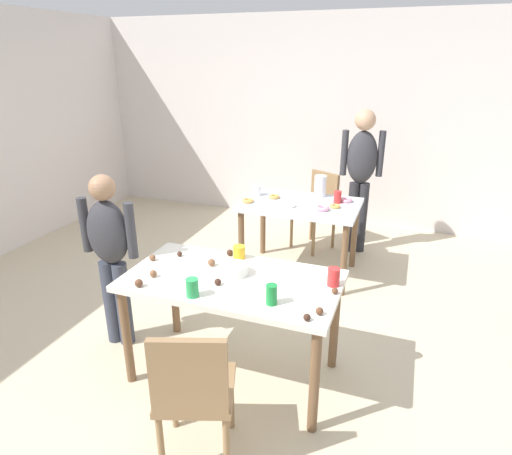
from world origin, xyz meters
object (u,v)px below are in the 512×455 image
Objects in this scene: person_girl_near at (110,249)px; dining_table_near at (232,291)px; chair_near_table at (194,389)px; dining_table_far at (300,213)px; soda_can at (272,295)px; mixing_bowl at (235,269)px; person_adult_far at (361,169)px; pitcher_far at (320,186)px; chair_far_table at (318,206)px.

dining_table_near is at bearing -2.61° from person_girl_near.
chair_near_table is at bearing -82.67° from dining_table_near.
dining_table_far is 9.24× the size of soda_can.
mixing_bowl is (0.97, 0.01, -0.01)m from person_girl_near.
mixing_bowl is (-0.00, 0.06, 0.13)m from dining_table_near.
chair_near_table is at bearing -114.56° from soda_can.
chair_near_table is 3.23m from person_adult_far.
chair_near_table is 2.73m from pitcher_far.
chair_near_table reaches higher than dining_table_near.
person_girl_near is at bearing -121.54° from person_adult_far.
dining_table_near is 1.68m from dining_table_far.
dining_table_near is at bearing -94.30° from pitcher_far.
mixing_bowl is 1.91m from pitcher_far.
dining_table_near is 0.99m from person_girl_near.
dining_table_far is 0.38m from pitcher_far.
chair_far_table is at bearing 90.98° from chair_near_table.
soda_can reaches higher than chair_near_table.
dining_table_near is 0.77m from chair_near_table.
pitcher_far reaches higher than chair_near_table.
dining_table_far is 5.20× the size of pitcher_far.
dining_table_near is at bearing -88.53° from mixing_bowl.
person_girl_near is at bearing -120.38° from pitcher_far.
chair_far_table reaches higher than dining_table_far.
soda_can is at bearing -93.20° from person_adult_far.
dining_table_far is at bearing -121.93° from person_adult_far.
person_girl_near reaches higher than chair_far_table.
dining_table_far is at bearing -91.67° from chair_far_table.
dining_table_near is 1.60× the size of chair_far_table.
dining_table_near is at bearing -90.71° from dining_table_far.
chair_near_table is 5.03× the size of mixing_bowl.
dining_table_near is at bearing 147.67° from soda_can.
dining_table_near is 1.60× the size of chair_near_table.
soda_can is 0.56× the size of pitcher_far.
person_girl_near is (-0.97, 0.04, 0.13)m from dining_table_near.
person_girl_near is at bearing -179.13° from mixing_bowl.
dining_table_near is at bearing -91.00° from chair_far_table.
dining_table_near is 0.43m from soda_can.
chair_far_table is (0.04, 2.41, -0.16)m from dining_table_near.
pitcher_far is at bearing 85.70° from dining_table_near.
dining_table_near is 1.23× the size of dining_table_far.
person_adult_far is at bearing 86.80° from soda_can.
person_girl_near reaches higher than soda_can.
mixing_bowl is at bearing -94.48° from pitcher_far.
person_girl_near is (-1.02, -2.36, 0.29)m from chair_far_table.
mixing_bowl is (-0.02, -1.62, 0.14)m from dining_table_far.
chair_near_table is 1.00× the size of chair_far_table.
person_adult_far is at bearing 78.35° from mixing_bowl.
chair_far_table is at bearing 88.94° from mixing_bowl.
person_girl_near is 10.99× the size of soda_can.
mixing_bowl reaches higher than dining_table_near.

